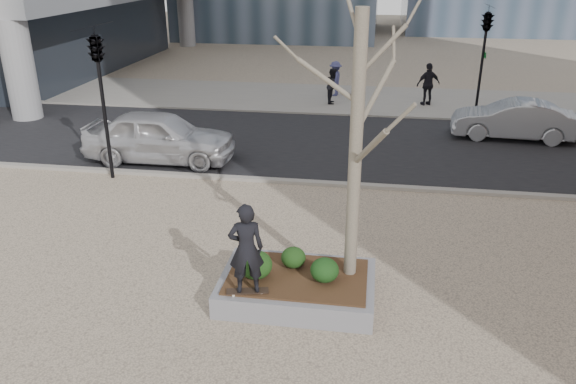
% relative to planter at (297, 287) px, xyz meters
% --- Properties ---
extents(ground, '(120.00, 120.00, 0.00)m').
position_rel_planter_xyz_m(ground, '(-1.00, 0.00, -0.23)').
color(ground, '#C0AC8D').
rests_on(ground, ground).
extents(street, '(60.00, 8.00, 0.02)m').
position_rel_planter_xyz_m(street, '(-1.00, 10.00, -0.21)').
color(street, black).
rests_on(street, ground).
extents(far_sidewalk, '(60.00, 6.00, 0.02)m').
position_rel_planter_xyz_m(far_sidewalk, '(-1.00, 17.00, -0.21)').
color(far_sidewalk, gray).
rests_on(far_sidewalk, ground).
extents(planter, '(3.00, 2.00, 0.45)m').
position_rel_planter_xyz_m(planter, '(0.00, 0.00, 0.00)').
color(planter, gray).
rests_on(planter, ground).
extents(planter_mulch, '(2.70, 1.70, 0.04)m').
position_rel_planter_xyz_m(planter_mulch, '(0.00, 0.00, 0.25)').
color(planter_mulch, '#382314').
rests_on(planter_mulch, planter).
extents(sycamore_tree, '(2.80, 2.80, 6.60)m').
position_rel_planter_xyz_m(sycamore_tree, '(1.00, 0.30, 3.56)').
color(sycamore_tree, gray).
rests_on(sycamore_tree, planter_mulch).
extents(shrub_left, '(0.64, 0.64, 0.55)m').
position_rel_planter_xyz_m(shrub_left, '(-0.79, -0.18, 0.54)').
color(shrub_left, '#143812').
rests_on(shrub_left, planter_mulch).
extents(shrub_middle, '(0.49, 0.49, 0.42)m').
position_rel_planter_xyz_m(shrub_middle, '(-0.13, 0.33, 0.47)').
color(shrub_middle, '#1C3D13').
rests_on(shrub_middle, planter_mulch).
extents(shrub_right, '(0.55, 0.55, 0.47)m').
position_rel_planter_xyz_m(shrub_right, '(0.54, -0.10, 0.50)').
color(shrub_right, '#103411').
rests_on(shrub_right, planter_mulch).
extents(skateboard, '(0.80, 0.37, 0.08)m').
position_rel_planter_xyz_m(skateboard, '(-0.83, -0.72, 0.26)').
color(skateboard, black).
rests_on(skateboard, planter).
extents(skateboarder, '(0.73, 0.58, 1.75)m').
position_rel_planter_xyz_m(skateboarder, '(-0.83, -0.72, 1.18)').
color(skateboarder, black).
rests_on(skateboarder, skateboard).
extents(police_car, '(4.90, 2.00, 1.66)m').
position_rel_planter_xyz_m(police_car, '(-5.55, 7.26, 0.63)').
color(police_car, '#BBBBC0').
rests_on(police_car, street).
extents(car_silver, '(4.42, 1.83, 1.42)m').
position_rel_planter_xyz_m(car_silver, '(6.34, 11.63, 0.51)').
color(car_silver, gray).
rests_on(car_silver, street).
extents(pedestrian_a, '(0.62, 0.79, 1.59)m').
position_rel_planter_xyz_m(pedestrian_a, '(-0.63, 16.04, 0.59)').
color(pedestrian_a, black).
rests_on(pedestrian_a, far_sidewalk).
extents(pedestrian_b, '(0.79, 1.15, 1.64)m').
position_rel_planter_xyz_m(pedestrian_b, '(-0.65, 17.61, 0.62)').
color(pedestrian_b, '#404373').
rests_on(pedestrian_b, far_sidewalk).
extents(pedestrian_c, '(1.19, 0.85, 1.88)m').
position_rel_planter_xyz_m(pedestrian_c, '(3.62, 16.36, 0.74)').
color(pedestrian_c, black).
rests_on(pedestrian_c, far_sidewalk).
extents(traffic_light_near, '(0.60, 2.48, 4.50)m').
position_rel_planter_xyz_m(traffic_light_near, '(-6.50, 5.60, 2.02)').
color(traffic_light_near, black).
rests_on(traffic_light_near, ground).
extents(traffic_light_far, '(0.60, 2.48, 4.50)m').
position_rel_planter_xyz_m(traffic_light_far, '(5.50, 14.60, 2.02)').
color(traffic_light_far, black).
rests_on(traffic_light_far, ground).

